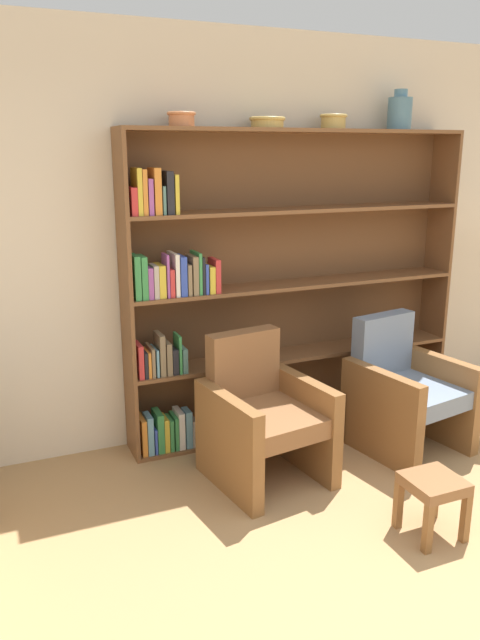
% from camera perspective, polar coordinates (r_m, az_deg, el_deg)
% --- Properties ---
extents(wall_back, '(12.00, 0.06, 2.75)m').
position_cam_1_polar(wall_back, '(4.46, 2.44, 7.45)').
color(wall_back, beige).
rests_on(wall_back, ground).
extents(bookshelf, '(2.47, 0.30, 2.12)m').
position_cam_1_polar(bookshelf, '(4.35, 2.69, 2.75)').
color(bookshelf, brown).
rests_on(bookshelf, ground).
extents(bowl_brass, '(0.18, 0.18, 0.09)m').
position_cam_1_polar(bowl_brass, '(3.99, -5.37, 17.90)').
color(bowl_brass, '#C67547').
rests_on(bowl_brass, bookshelf).
extents(bowl_copper, '(0.23, 0.23, 0.07)m').
position_cam_1_polar(bowl_copper, '(4.21, 2.51, 17.67)').
color(bowl_copper, tan).
rests_on(bowl_copper, bookshelf).
extents(bowl_olive, '(0.19, 0.19, 0.10)m').
position_cam_1_polar(bowl_olive, '(4.44, 8.53, 17.59)').
color(bowl_olive, tan).
rests_on(bowl_olive, bookshelf).
extents(vase_tall, '(0.17, 0.17, 0.27)m').
position_cam_1_polar(vase_tall, '(4.74, 14.39, 17.91)').
color(vase_tall, slate).
rests_on(vase_tall, bookshelf).
extents(armchair_leather, '(0.73, 0.76, 0.89)m').
position_cam_1_polar(armchair_leather, '(3.89, 2.05, -8.86)').
color(armchair_leather, brown).
rests_on(armchair_leather, ground).
extents(armchair_cushioned, '(0.75, 0.78, 0.89)m').
position_cam_1_polar(armchair_cushioned, '(4.42, 14.80, -6.35)').
color(armchair_cushioned, brown).
rests_on(armchair_cushioned, ground).
extents(footstool, '(0.28, 0.28, 0.33)m').
position_cam_1_polar(footstool, '(3.54, 17.24, -14.69)').
color(footstool, brown).
rests_on(footstool, ground).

